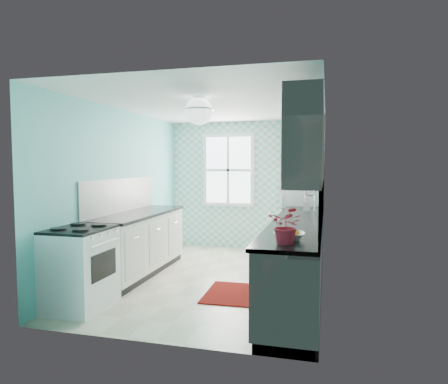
% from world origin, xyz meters
% --- Properties ---
extents(floor, '(3.00, 4.40, 0.02)m').
position_xyz_m(floor, '(0.00, 0.00, -0.01)').
color(floor, beige).
rests_on(floor, ground).
extents(ceiling, '(3.00, 4.40, 0.02)m').
position_xyz_m(ceiling, '(0.00, 0.00, 2.51)').
color(ceiling, white).
rests_on(ceiling, wall_back).
extents(wall_back, '(3.00, 0.02, 2.50)m').
position_xyz_m(wall_back, '(0.00, 2.21, 1.25)').
color(wall_back, '#65C9C5').
rests_on(wall_back, floor).
extents(wall_front, '(3.00, 0.02, 2.50)m').
position_xyz_m(wall_front, '(0.00, -2.21, 1.25)').
color(wall_front, '#65C9C5').
rests_on(wall_front, floor).
extents(wall_left, '(0.02, 4.40, 2.50)m').
position_xyz_m(wall_left, '(-1.51, 0.00, 1.25)').
color(wall_left, '#65C9C5').
rests_on(wall_left, floor).
extents(wall_right, '(0.02, 4.40, 2.50)m').
position_xyz_m(wall_right, '(1.51, 0.00, 1.25)').
color(wall_right, '#65C9C5').
rests_on(wall_right, floor).
extents(accent_wall, '(3.00, 0.01, 2.50)m').
position_xyz_m(accent_wall, '(0.00, 2.19, 1.25)').
color(accent_wall, '#6FC5B7').
rests_on(accent_wall, wall_back).
extents(window, '(1.04, 0.05, 1.44)m').
position_xyz_m(window, '(-0.35, 2.16, 1.55)').
color(window, white).
rests_on(window, wall_back).
extents(backsplash_right, '(0.02, 3.60, 0.51)m').
position_xyz_m(backsplash_right, '(1.49, -0.40, 1.20)').
color(backsplash_right, white).
rests_on(backsplash_right, wall_right).
extents(backsplash_left, '(0.02, 2.15, 0.51)m').
position_xyz_m(backsplash_left, '(-1.49, -0.07, 1.20)').
color(backsplash_left, white).
rests_on(backsplash_left, wall_left).
extents(upper_cabinets_right, '(0.33, 3.20, 0.90)m').
position_xyz_m(upper_cabinets_right, '(1.33, -0.60, 1.90)').
color(upper_cabinets_right, silver).
rests_on(upper_cabinets_right, wall_right).
extents(upper_cabinet_fridge, '(0.40, 0.74, 0.40)m').
position_xyz_m(upper_cabinet_fridge, '(1.30, 1.83, 2.25)').
color(upper_cabinet_fridge, silver).
rests_on(upper_cabinet_fridge, wall_right).
extents(ceiling_light, '(0.34, 0.34, 0.35)m').
position_xyz_m(ceiling_light, '(0.00, -0.80, 2.32)').
color(ceiling_light, silver).
rests_on(ceiling_light, ceiling).
extents(base_cabinets_right, '(0.60, 3.60, 0.90)m').
position_xyz_m(base_cabinets_right, '(1.20, -0.40, 0.45)').
color(base_cabinets_right, white).
rests_on(base_cabinets_right, floor).
extents(countertop_right, '(0.63, 3.60, 0.04)m').
position_xyz_m(countertop_right, '(1.19, -0.40, 0.92)').
color(countertop_right, black).
rests_on(countertop_right, base_cabinets_right).
extents(base_cabinets_left, '(0.60, 2.15, 0.90)m').
position_xyz_m(base_cabinets_left, '(-1.20, -0.07, 0.45)').
color(base_cabinets_left, white).
rests_on(base_cabinets_left, floor).
extents(countertop_left, '(0.63, 2.15, 0.04)m').
position_xyz_m(countertop_left, '(-1.19, -0.07, 0.92)').
color(countertop_left, black).
rests_on(countertop_left, base_cabinets_left).
extents(fridge, '(0.74, 0.73, 1.69)m').
position_xyz_m(fridge, '(1.11, 1.77, 0.85)').
color(fridge, silver).
rests_on(fridge, floor).
extents(stove, '(0.61, 0.77, 0.92)m').
position_xyz_m(stove, '(-1.20, -1.56, 0.48)').
color(stove, white).
rests_on(stove, floor).
extents(sink, '(0.49, 0.41, 0.53)m').
position_xyz_m(sink, '(1.20, 0.56, 0.93)').
color(sink, silver).
rests_on(sink, countertop_right).
extents(rug, '(0.67, 0.93, 0.01)m').
position_xyz_m(rug, '(0.37, -0.64, 0.01)').
color(rug, maroon).
rests_on(rug, floor).
extents(dish_towel, '(0.03, 0.23, 0.34)m').
position_xyz_m(dish_towel, '(0.89, 0.21, 0.48)').
color(dish_towel, '#46A8A2').
rests_on(dish_towel, base_cabinets_right).
extents(fruit_bowl, '(0.33, 0.33, 0.08)m').
position_xyz_m(fruit_bowl, '(1.20, -1.70, 0.98)').
color(fruit_bowl, white).
rests_on(fruit_bowl, countertop_right).
extents(potted_plant, '(0.39, 0.37, 0.35)m').
position_xyz_m(potted_plant, '(1.20, -1.93, 1.12)').
color(potted_plant, '#A00E1C').
rests_on(potted_plant, countertop_right).
extents(soap_bottle, '(0.11, 0.11, 0.21)m').
position_xyz_m(soap_bottle, '(1.25, 0.75, 1.05)').
color(soap_bottle, '#97B7D3').
rests_on(soap_bottle, countertop_right).
extents(microwave, '(0.56, 0.39, 0.30)m').
position_xyz_m(microwave, '(1.11, 1.77, 1.84)').
color(microwave, white).
rests_on(microwave, fridge).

